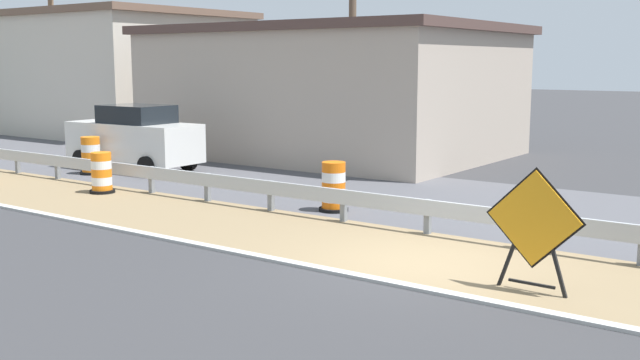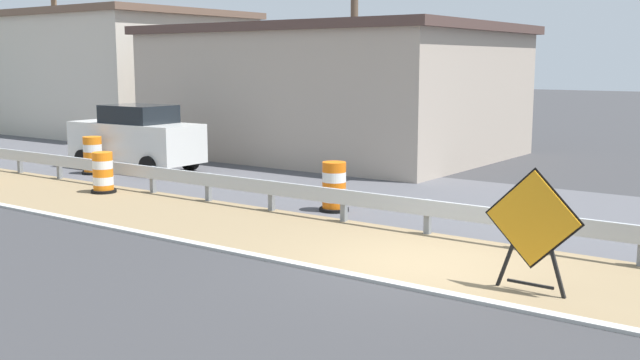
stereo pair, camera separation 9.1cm
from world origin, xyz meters
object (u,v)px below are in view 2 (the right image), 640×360
at_px(traffic_barrel_mid, 93,157).
at_px(utility_pole_mid, 57,56).
at_px(traffic_barrel_nearest, 334,189).
at_px(traffic_barrel_close, 103,174).
at_px(warning_sign_diamond, 533,224).
at_px(car_lead_far_lane, 136,138).
at_px(utility_pole_near, 354,36).

xyz_separation_m(traffic_barrel_mid, utility_pole_mid, (5.89, 10.04, 3.13)).
relative_size(traffic_barrel_nearest, traffic_barrel_close, 1.07).
height_order(traffic_barrel_mid, utility_pole_mid, utility_pole_mid).
xyz_separation_m(traffic_barrel_close, utility_pole_mid, (7.83, 13.02, 3.17)).
height_order(warning_sign_diamond, car_lead_far_lane, car_lead_far_lane).
xyz_separation_m(warning_sign_diamond, traffic_barrel_mid, (3.70, 15.19, -0.52)).
height_order(traffic_barrel_mid, car_lead_far_lane, car_lead_far_lane).
bearing_deg(traffic_barrel_mid, utility_pole_mid, 59.62).
bearing_deg(utility_pole_near, traffic_barrel_close, 162.56).
distance_m(traffic_barrel_mid, car_lead_far_lane, 1.50).
distance_m(traffic_barrel_nearest, traffic_barrel_close, 6.50).
bearing_deg(utility_pole_near, warning_sign_diamond, -135.35).
xyz_separation_m(car_lead_far_lane, utility_pole_near, (4.76, -5.07, 3.18)).
distance_m(warning_sign_diamond, car_lead_far_lane, 15.59).
bearing_deg(car_lead_far_lane, traffic_barrel_close, 125.87).
bearing_deg(car_lead_far_lane, traffic_barrel_nearest, 167.08).
bearing_deg(car_lead_far_lane, traffic_barrel_mid, 70.03).
bearing_deg(traffic_barrel_close, warning_sign_diamond, -98.16).
height_order(warning_sign_diamond, traffic_barrel_nearest, warning_sign_diamond).
distance_m(car_lead_far_lane, utility_pole_near, 7.65).
height_order(traffic_barrel_close, utility_pole_mid, utility_pole_mid).
xyz_separation_m(traffic_barrel_close, car_lead_far_lane, (3.29, 2.54, 0.55)).
distance_m(warning_sign_diamond, traffic_barrel_close, 12.35).
xyz_separation_m(traffic_barrel_nearest, utility_pole_near, (6.49, 3.78, 3.70)).
distance_m(warning_sign_diamond, utility_pole_near, 14.14).
bearing_deg(warning_sign_diamond, traffic_barrel_nearest, -117.79).
bearing_deg(traffic_barrel_close, utility_pole_mid, 58.98).
bearing_deg(warning_sign_diamond, utility_pole_mid, -109.32).
bearing_deg(car_lead_far_lane, utility_pole_near, -138.65).
relative_size(traffic_barrel_close, traffic_barrel_mid, 0.93).
height_order(warning_sign_diamond, utility_pole_near, utility_pole_near).
bearing_deg(utility_pole_mid, traffic_barrel_nearest, -107.99).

